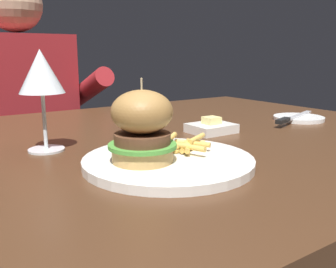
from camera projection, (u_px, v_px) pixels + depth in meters
dining_table at (149, 175)px, 0.81m from camera, size 1.34×0.96×0.74m
main_plate at (168, 161)px, 0.60m from camera, size 0.27×0.27×0.01m
burger_sandwich at (142, 126)px, 0.56m from camera, size 0.10×0.10×0.13m
fries_pile at (187, 144)px, 0.63m from camera, size 0.11×0.10×0.02m
wine_glass at (41, 74)px, 0.66m from camera, size 0.08×0.08×0.18m
bread_plate at (299, 118)px, 1.00m from camera, size 0.13×0.13×0.01m
table_knife at (292, 118)px, 0.96m from camera, size 0.22×0.09×0.01m
butter_dish at (211, 127)px, 0.84m from camera, size 0.10×0.08×0.04m
diner_person at (26, 149)px, 1.39m from camera, size 0.51×0.36×1.18m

